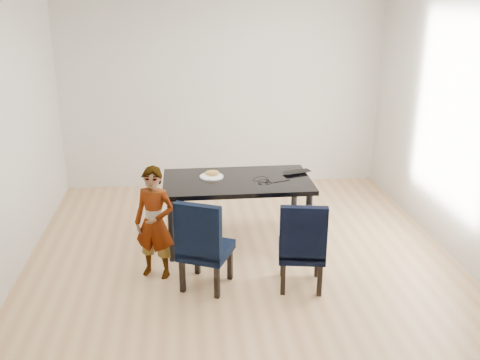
{
  "coord_description": "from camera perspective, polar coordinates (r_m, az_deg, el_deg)",
  "views": [
    {
      "loc": [
        -0.55,
        -4.95,
        2.68
      ],
      "look_at": [
        0.0,
        0.2,
        0.85
      ],
      "focal_mm": 40.0,
      "sensor_mm": 36.0,
      "label": 1
    }
  ],
  "objects": [
    {
      "name": "wall_right",
      "position": [
        5.84,
        22.89,
        4.76
      ],
      "size": [
        0.01,
        5.0,
        2.7
      ],
      "primitive_type": "cube",
      "color": "white",
      "rests_on": "ground"
    },
    {
      "name": "child",
      "position": [
        5.25,
        -9.09,
        -4.54
      ],
      "size": [
        0.48,
        0.41,
        1.13
      ],
      "primitive_type": "imported",
      "rotation": [
        0.0,
        0.0,
        -0.39
      ],
      "color": "orange",
      "rests_on": "floor"
    },
    {
      "name": "chair_left",
      "position": [
        5.06,
        -3.64,
        -6.67
      ],
      "size": [
        0.58,
        0.59,
        0.91
      ],
      "primitive_type": "cube",
      "rotation": [
        0.0,
        0.0,
        -0.42
      ],
      "color": "black",
      "rests_on": "floor"
    },
    {
      "name": "cable_tangle",
      "position": [
        5.71,
        2.64,
        -0.29
      ],
      "size": [
        0.14,
        0.14,
        0.01
      ],
      "primitive_type": "torus",
      "rotation": [
        0.0,
        0.0,
        0.06
      ],
      "color": "black",
      "rests_on": "dining_table"
    },
    {
      "name": "wall_back",
      "position": [
        7.59,
        -1.86,
        9.36
      ],
      "size": [
        4.5,
        0.01,
        2.7
      ],
      "primitive_type": "cube",
      "color": "silver",
      "rests_on": "ground"
    },
    {
      "name": "chair_right",
      "position": [
        5.09,
        6.6,
        -6.73
      ],
      "size": [
        0.5,
        0.51,
        0.89
      ],
      "primitive_type": "cube",
      "rotation": [
        0.0,
        0.0,
        -0.17
      ],
      "color": "black",
      "rests_on": "floor"
    },
    {
      "name": "wall_front",
      "position": [
        2.83,
        5.84,
        -8.61
      ],
      "size": [
        4.5,
        0.01,
        2.7
      ],
      "primitive_type": "cube",
      "color": "silver",
      "rests_on": "ground"
    },
    {
      "name": "sandwich",
      "position": [
        5.88,
        -2.99,
        0.77
      ],
      "size": [
        0.17,
        0.1,
        0.06
      ],
      "primitive_type": "ellipsoid",
      "rotation": [
        0.0,
        0.0,
        -0.15
      ],
      "color": "#AC853D",
      "rests_on": "plate"
    },
    {
      "name": "plate",
      "position": [
        5.89,
        -3.05,
        0.37
      ],
      "size": [
        0.32,
        0.32,
        0.01
      ],
      "primitive_type": "cylinder",
      "rotation": [
        0.0,
        0.0,
        0.25
      ],
      "color": "white",
      "rests_on": "dining_table"
    },
    {
      "name": "dining_table",
      "position": [
        5.94,
        -0.31,
        -3.36
      ],
      "size": [
        1.6,
        0.9,
        0.75
      ],
      "primitive_type": "cube",
      "color": "black",
      "rests_on": "floor"
    },
    {
      "name": "laptop",
      "position": [
        6.07,
        5.91,
        0.95
      ],
      "size": [
        0.36,
        0.28,
        0.02
      ],
      "primitive_type": "imported",
      "rotation": [
        0.0,
        0.0,
        3.42
      ],
      "color": "black",
      "rests_on": "dining_table"
    },
    {
      "name": "floor",
      "position": [
        5.66,
        0.22,
        -8.87
      ],
      "size": [
        4.5,
        5.0,
        0.01
      ],
      "primitive_type": "cube",
      "color": "tan",
      "rests_on": "ground"
    }
  ]
}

